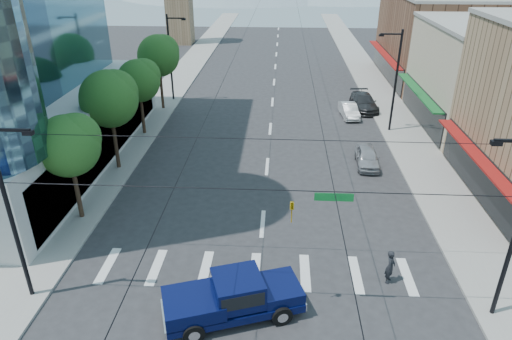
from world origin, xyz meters
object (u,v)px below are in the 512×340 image
object	(u,v)px
parked_car_far	(364,102)
pickup_truck	(232,297)
parked_car_near	(367,157)
parked_car_mid	(349,110)
pedestrian	(390,267)

from	to	relation	value
parked_car_far	pickup_truck	bearing A→B (deg)	-113.66
parked_car_near	parked_car_mid	size ratio (longest dim) A/B	1.01
pedestrian	parked_car_near	xyz separation A→B (m)	(1.05, 13.57, -0.22)
pickup_truck	parked_car_mid	world-z (taller)	pickup_truck
parked_car_near	parked_car_mid	xyz separation A→B (m)	(0.00, 11.03, -0.03)
parked_car_mid	parked_car_near	bearing A→B (deg)	-95.91
pickup_truck	parked_car_far	size ratio (longest dim) A/B	1.23
parked_car_near	parked_car_far	distance (m)	13.51
parked_car_mid	parked_car_far	size ratio (longest dim) A/B	0.75
pickup_truck	pedestrian	world-z (taller)	pickup_truck
pedestrian	parked_car_mid	xyz separation A→B (m)	(1.05, 24.61, -0.25)
parked_car_mid	pickup_truck	bearing A→B (deg)	-113.35
pickup_truck	parked_car_far	world-z (taller)	pickup_truck
parked_car_far	parked_car_near	bearing A→B (deg)	-102.04
pickup_truck	parked_car_near	bearing A→B (deg)	43.57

